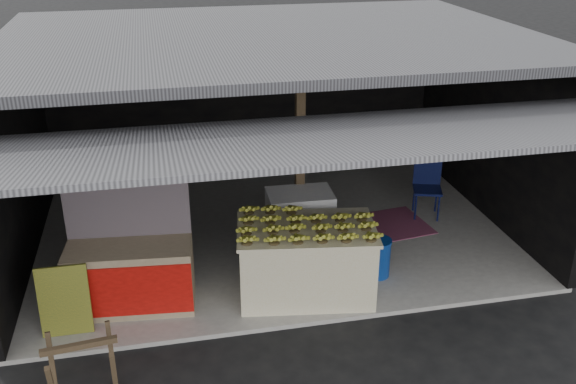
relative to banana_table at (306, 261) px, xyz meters
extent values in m
plane|color=black|center=(-0.09, -0.63, -0.53)|extent=(80.00, 80.00, 0.00)
cube|color=gray|center=(-0.09, 1.87, -0.50)|extent=(7.00, 5.00, 0.06)
cube|color=black|center=(-0.09, 4.37, 0.98)|extent=(7.00, 0.15, 2.90)
cube|color=black|center=(-3.59, 1.87, 0.98)|extent=(0.15, 5.00, 2.90)
cube|color=black|center=(3.41, 1.87, 0.98)|extent=(0.15, 5.00, 2.90)
cube|color=#232326|center=(-0.09, 1.87, 2.43)|extent=(7.20, 5.20, 0.12)
cube|color=#232326|center=(-0.09, -1.58, 2.20)|extent=(7.40, 2.47, 0.48)
cube|color=#4C3B26|center=(0.21, 1.27, 0.95)|extent=(0.12, 0.12, 2.85)
cube|color=silver|center=(0.00, 0.00, -0.02)|extent=(1.77, 1.22, 0.90)
cube|color=silver|center=(0.00, 0.00, 0.45)|extent=(1.83, 1.28, 0.04)
cube|color=white|center=(0.14, 0.93, 0.02)|extent=(0.90, 0.62, 0.98)
cube|color=navy|center=(0.14, 0.63, 0.07)|extent=(0.69, 0.04, 0.29)
cube|color=#B21414|center=(0.14, 0.63, -0.28)|extent=(0.44, 0.03, 0.10)
cube|color=#998466|center=(-2.15, 0.16, -0.05)|extent=(1.55, 0.79, 0.84)
cube|color=red|center=(-2.15, -0.18, -0.05)|extent=(1.48, 0.17, 0.65)
cube|color=white|center=(-2.15, -0.19, -0.05)|extent=(0.50, 0.06, 0.17)
cube|color=navy|center=(-2.15, 0.44, 0.72)|extent=(1.49, 0.20, 0.70)
cube|color=black|center=(-2.89, -0.23, -0.04)|extent=(0.57, 0.14, 0.85)
cube|color=#4C3B26|center=(-2.30, -1.51, -0.17)|extent=(0.08, 0.28, 0.71)
cube|color=#4C3B26|center=(-2.92, -1.23, -0.17)|extent=(0.08, 0.28, 0.71)
cube|color=#4C3B26|center=(-2.34, -1.17, -0.17)|extent=(0.08, 0.28, 0.71)
cube|color=#4C3B26|center=(-2.61, -1.37, 0.15)|extent=(0.73, 0.14, 0.06)
cylinder|color=navy|center=(1.03, 0.22, -0.22)|extent=(0.34, 0.34, 0.50)
cylinder|color=#0A1039|center=(2.16, 1.65, -0.24)|extent=(0.03, 0.03, 0.45)
cylinder|color=#0A1039|center=(2.50, 1.54, -0.24)|extent=(0.03, 0.03, 0.45)
cylinder|color=#0A1039|center=(2.27, 1.99, -0.24)|extent=(0.03, 0.03, 0.45)
cylinder|color=#0A1039|center=(2.61, 1.88, -0.24)|extent=(0.03, 0.03, 0.45)
cube|color=#0A1039|center=(2.39, 1.76, -0.02)|extent=(0.55, 0.55, 0.04)
cube|color=#0A1039|center=(2.45, 1.95, 0.21)|extent=(0.42, 0.17, 0.46)
cube|color=#801C4E|center=(1.53, 1.54, -0.47)|extent=(1.62, 1.19, 0.01)
cube|color=black|center=(-0.89, 4.27, 1.38)|extent=(0.32, 0.03, 0.42)
cube|color=#4C4C59|center=(-0.89, 4.25, 1.38)|extent=(0.26, 0.02, 0.34)
cube|color=black|center=(-0.29, 4.27, 1.40)|extent=(0.32, 0.03, 0.42)
cube|color=#4C4C59|center=(-0.29, 4.25, 1.40)|extent=(0.26, 0.02, 0.34)
cube|color=black|center=(0.41, 4.27, 1.42)|extent=(0.32, 0.03, 0.42)
cube|color=#4C4C59|center=(0.41, 4.25, 1.42)|extent=(0.26, 0.02, 0.34)
camera|label=1|loc=(-1.68, -6.77, 4.08)|focal=40.00mm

